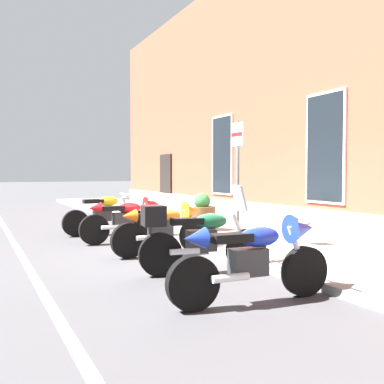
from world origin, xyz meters
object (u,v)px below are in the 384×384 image
at_px(motorcycle_blue_sport, 258,255).
at_px(parking_sign, 238,166).
at_px(motorcycle_orange_sport, 167,226).
at_px(motorcycle_green_touring, 198,237).
at_px(motorcycle_red_sport, 128,217).
at_px(motorcycle_yellow_naked, 105,215).
at_px(barrel_planter, 202,215).

bearing_deg(motorcycle_blue_sport, parking_sign, 151.91).
distance_m(motorcycle_orange_sport, motorcycle_blue_sport, 3.29).
bearing_deg(parking_sign, motorcycle_green_touring, -49.85).
bearing_deg(motorcycle_blue_sport, motorcycle_red_sport, 179.44).
bearing_deg(motorcycle_red_sport, motorcycle_yellow_naked, -174.79).
bearing_deg(barrel_planter, motorcycle_red_sport, -81.71).
distance_m(parking_sign, barrel_planter, 2.71).
xyz_separation_m(motorcycle_yellow_naked, motorcycle_orange_sport, (3.16, 0.31, 0.04)).
relative_size(motorcycle_red_sport, motorcycle_green_touring, 1.00).
distance_m(motorcycle_orange_sport, parking_sign, 1.78).
distance_m(motorcycle_yellow_naked, barrel_planter, 2.41).
bearing_deg(motorcycle_red_sport, barrel_planter, 98.29).
distance_m(motorcycle_yellow_naked, motorcycle_red_sport, 1.44).
xyz_separation_m(motorcycle_orange_sport, motorcycle_green_touring, (1.65, -0.19, 0.02)).
bearing_deg(parking_sign, motorcycle_yellow_naked, -155.20).
height_order(motorcycle_yellow_naked, motorcycle_green_touring, motorcycle_green_touring).
bearing_deg(motorcycle_orange_sport, motorcycle_blue_sport, -3.92).
relative_size(motorcycle_blue_sport, barrel_planter, 2.33).
bearing_deg(motorcycle_orange_sport, motorcycle_red_sport, -174.18).
distance_m(motorcycle_green_touring, parking_sign, 2.28).
bearing_deg(barrel_planter, motorcycle_orange_sport, -42.11).
height_order(motorcycle_red_sport, motorcycle_orange_sport, motorcycle_red_sport).
bearing_deg(barrel_planter, motorcycle_blue_sport, -21.12).
xyz_separation_m(motorcycle_red_sport, parking_sign, (2.09, 1.50, 1.12)).
bearing_deg(parking_sign, motorcycle_orange_sport, -105.71).
xyz_separation_m(motorcycle_red_sport, barrel_planter, (-0.29, 1.99, -0.06)).
xyz_separation_m(motorcycle_yellow_naked, motorcycle_blue_sport, (6.44, 0.08, 0.07)).
distance_m(motorcycle_orange_sport, motorcycle_green_touring, 1.67).
height_order(motorcycle_blue_sport, barrel_planter, barrel_planter).
height_order(motorcycle_green_touring, barrel_planter, motorcycle_green_touring).
distance_m(motorcycle_red_sport, motorcycle_blue_sport, 5.00).
height_order(motorcycle_green_touring, motorcycle_blue_sport, motorcycle_green_touring).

